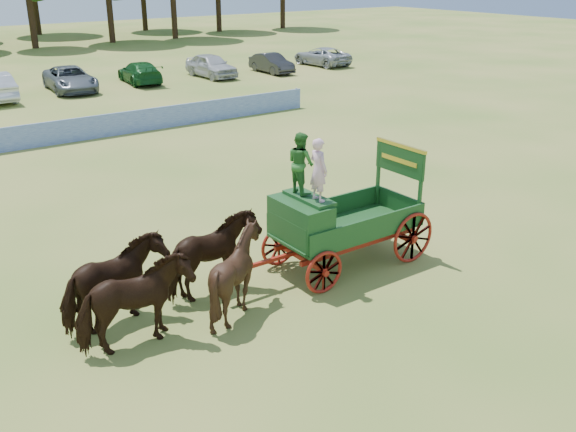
% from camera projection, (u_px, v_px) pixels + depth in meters
% --- Properties ---
extents(ground, '(160.00, 160.00, 0.00)m').
position_uv_depth(ground, '(343.00, 296.00, 15.41)').
color(ground, '#9E8C47').
rests_on(ground, ground).
extents(horse_lead_left, '(2.37, 1.10, 1.99)m').
position_uv_depth(horse_lead_left, '(135.00, 304.00, 13.01)').
color(horse_lead_left, black).
rests_on(horse_lead_left, ground).
extents(horse_lead_right, '(2.54, 1.58, 1.99)m').
position_uv_depth(horse_lead_right, '(114.00, 284.00, 13.84)').
color(horse_lead_right, black).
rests_on(horse_lead_right, ground).
extents(horse_wheel_left, '(2.04, 1.87, 2.00)m').
position_uv_depth(horse_wheel_left, '(236.00, 273.00, 14.30)').
color(horse_wheel_left, black).
rests_on(horse_wheel_left, ground).
extents(horse_wheel_right, '(2.51, 1.45, 1.99)m').
position_uv_depth(horse_wheel_right, '(212.00, 256.00, 15.14)').
color(horse_wheel_right, black).
rests_on(horse_wheel_right, ground).
extents(farm_dray, '(6.00, 2.00, 3.68)m').
position_uv_depth(farm_dray, '(324.00, 212.00, 16.11)').
color(farm_dray, '#A72810').
rests_on(farm_dray, ground).
extents(sponsor_banner, '(26.00, 0.08, 1.05)m').
position_uv_depth(sponsor_banner, '(63.00, 132.00, 28.30)').
color(sponsor_banner, navy).
rests_on(sponsor_banner, ground).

